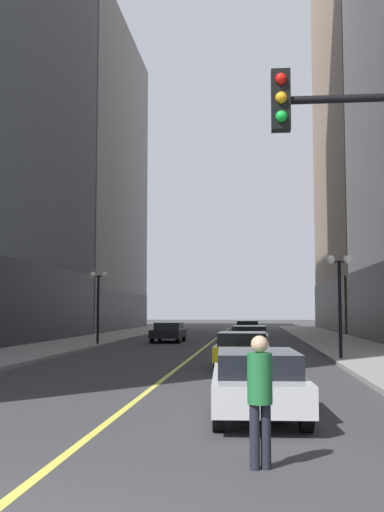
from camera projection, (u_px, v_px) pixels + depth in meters
ground_plane at (209, 344)px, 39.96m from camera, size 200.00×200.00×0.00m
sidewalk_left at (83, 342)px, 40.75m from camera, size 4.50×78.00×0.15m
sidewalk_right at (341, 343)px, 39.18m from camera, size 4.50×78.00×0.15m
lane_centre_stripe at (209, 344)px, 39.96m from camera, size 0.16×70.00×0.01m
building_left_far at (56, 178)px, 67.92m from camera, size 15.95×26.00×32.95m
car_silver at (257, 380)px, 12.62m from camera, size 1.98×4.82×1.32m
car_yellow at (242, 348)px, 23.16m from camera, size 1.99×4.11×1.32m
car_grey at (250, 337)px, 32.61m from camera, size 1.98×4.44×1.32m
car_black at (169, 331)px, 42.04m from camera, size 1.94×4.75×1.32m
car_green at (247, 328)px, 48.31m from camera, size 1.89×4.73×1.32m
pedestrian_in_green_parka at (260, 390)px, 8.49m from camera, size 0.44×0.44×1.79m
street_lamp_left_far at (98, 291)px, 37.41m from camera, size 1.06×0.36×4.43m
street_lamp_right_mid at (340, 283)px, 26.22m from camera, size 1.06×0.36×4.43m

